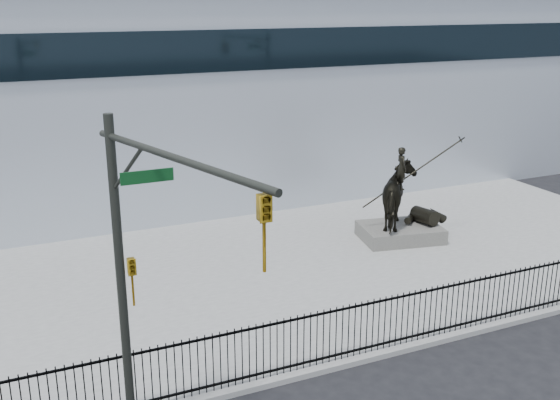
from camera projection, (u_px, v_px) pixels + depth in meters
name	position (u px, v px, depth m)	size (l,w,h in m)	color
ground	(418.00, 376.00, 16.21)	(120.00, 120.00, 0.00)	black
plaza	(296.00, 270.00, 22.28)	(30.00, 12.00, 0.15)	gray
building	(182.00, 92.00, 32.29)	(44.00, 14.00, 9.00)	silver
picket_fence	(391.00, 321.00, 17.03)	(22.10, 0.10, 1.50)	black
statue_plinth	(400.00, 232.00, 24.87)	(2.95, 2.02, 0.55)	#4E4C47
equestrian_statue	(404.00, 196.00, 24.46)	(3.72, 2.67, 3.20)	black
traffic_signal_left	(143.00, 283.00, 11.82)	(1.52, 4.84, 7.00)	#262923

